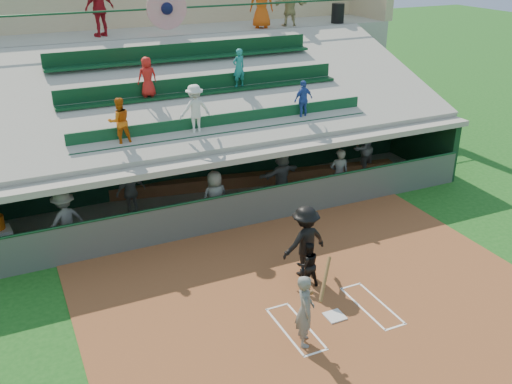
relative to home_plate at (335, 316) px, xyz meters
name	(u,v)px	position (x,y,z in m)	size (l,w,h in m)	color
ground	(335,317)	(0.00, 0.00, -0.04)	(100.00, 100.00, 0.00)	#174E16
dirt_slab	(323,305)	(0.00, 0.50, -0.03)	(11.00, 9.00, 0.02)	brown
home_plate	(335,316)	(0.00, 0.00, 0.00)	(0.43, 0.43, 0.03)	silver
batters_box_chalk	(335,317)	(0.00, 0.00, -0.01)	(2.65, 1.85, 0.01)	white
dugout_floor	(224,203)	(0.00, 6.75, -0.02)	(16.00, 3.50, 0.04)	gray
concourse_slab	(161,89)	(0.00, 13.50, 2.26)	(20.00, 3.00, 4.60)	#9A978C
grandstand	(184,108)	(-0.01, 10.51, 2.23)	(20.40, 10.40, 7.80)	#525852
batter_at_plate	(305,310)	(-1.08, -0.48, 0.82)	(0.92, 0.77, 1.95)	#5B5D58
catcher	(308,264)	(0.07, 1.41, 0.58)	(0.58, 0.45, 1.19)	black
home_umpire	(305,241)	(0.25, 1.90, 0.94)	(1.23, 0.71, 1.90)	black
dugout_bench	(211,183)	(0.01, 7.95, 0.21)	(13.43, 0.40, 0.40)	brown
dugout_player_a	(65,220)	(-5.06, 5.78, 0.88)	(1.13, 0.65, 1.74)	#61635E
dugout_player_b	(131,192)	(-2.93, 7.05, 0.82)	(0.96, 0.40, 1.64)	#5F625C
dugout_player_c	(215,198)	(-0.79, 5.47, 0.85)	(0.83, 0.54, 1.69)	#60635E
dugout_player_d	(281,175)	(1.81, 6.21, 0.85)	(1.57, 0.50, 1.69)	#595B56
dugout_player_e	(339,174)	(3.56, 5.50, 0.86)	(0.62, 0.41, 1.71)	#555853
dugout_player_f	(362,148)	(5.48, 6.96, 1.00)	(0.97, 0.75, 1.99)	#61645F
trash_bin	(338,13)	(7.63, 12.43, 4.97)	(0.54, 0.54, 0.81)	black
concourse_staff_a	(100,9)	(-2.21, 13.02, 5.56)	(1.17, 0.49, 1.99)	#AF141E
concourse_staff_b	(262,3)	(4.07, 12.51, 5.53)	(0.94, 0.61, 1.93)	#D54A0C
concourse_staff_c	(290,5)	(5.36, 12.54, 5.38)	(1.51, 0.48, 1.63)	tan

